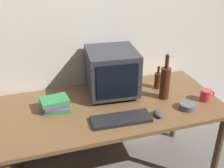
# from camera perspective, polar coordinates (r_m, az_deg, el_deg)

# --- Properties ---
(back_wall) EXTENTS (4.00, 0.08, 2.50)m
(back_wall) POSITION_cam_1_polar(r_m,az_deg,el_deg) (2.31, -3.45, 12.69)
(back_wall) COLOR silver
(back_wall) RESTS_ON ground
(desk) EXTENTS (1.67, 0.80, 0.73)m
(desk) POSITION_cam_1_polar(r_m,az_deg,el_deg) (2.15, 0.00, -6.16)
(desk) COLOR brown
(desk) RESTS_ON ground
(crt_monitor) EXTENTS (0.41, 0.41, 0.37)m
(crt_monitor) POSITION_cam_1_polar(r_m,az_deg,el_deg) (2.18, -0.03, 2.54)
(crt_monitor) COLOR #333338
(crt_monitor) RESTS_ON desk
(keyboard) EXTENTS (0.43, 0.17, 0.02)m
(keyboard) POSITION_cam_1_polar(r_m,az_deg,el_deg) (1.93, 1.90, -7.26)
(keyboard) COLOR black
(keyboard) RESTS_ON desk
(computer_mouse) EXTENTS (0.06, 0.10, 0.04)m
(computer_mouse) POSITION_cam_1_polar(r_m,az_deg,el_deg) (2.00, 9.51, -6.08)
(computer_mouse) COLOR #3F3F47
(computer_mouse) RESTS_ON desk
(bottle_tall) EXTENTS (0.08, 0.08, 0.37)m
(bottle_tall) POSITION_cam_1_polar(r_m,az_deg,el_deg) (2.17, 10.89, 0.41)
(bottle_tall) COLOR #472314
(bottle_tall) RESTS_ON desk
(bottle_short) EXTENTS (0.06, 0.06, 0.20)m
(bottle_short) POSITION_cam_1_polar(r_m,az_deg,el_deg) (2.34, 9.42, 0.84)
(bottle_short) COLOR #472314
(bottle_short) RESTS_ON desk
(book_stack) EXTENTS (0.23, 0.17, 0.09)m
(book_stack) POSITION_cam_1_polar(r_m,az_deg,el_deg) (2.07, -11.57, -4.07)
(book_stack) COLOR #33894C
(book_stack) RESTS_ON desk
(mug) EXTENTS (0.12, 0.08, 0.09)m
(mug) POSITION_cam_1_polar(r_m,az_deg,el_deg) (2.26, 18.81, -2.22)
(mug) COLOR #CC383D
(mug) RESTS_ON desk
(cd_spindle) EXTENTS (0.12, 0.12, 0.04)m
(cd_spindle) POSITION_cam_1_polar(r_m,az_deg,el_deg) (2.13, 15.29, -4.40)
(cd_spindle) COLOR #595B66
(cd_spindle) RESTS_ON desk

